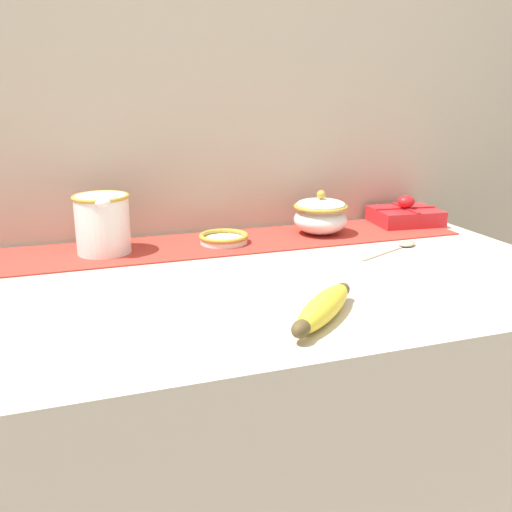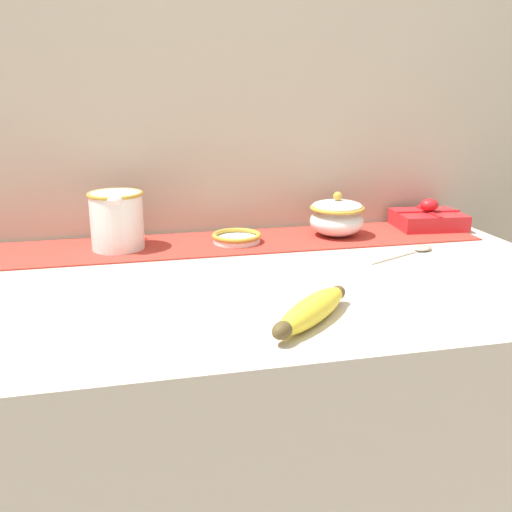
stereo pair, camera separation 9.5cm
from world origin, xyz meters
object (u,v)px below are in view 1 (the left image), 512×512
small_dish (224,238)px  banana (323,308)px  spoon (404,245)px  cream_pitcher (103,222)px  sugar_bowl (320,215)px  gift_box (405,215)px

small_dish → banana: bearing=-87.5°
small_dish → spoon: size_ratio=0.62×
cream_pitcher → sugar_bowl: 0.47m
sugar_bowl → spoon: (0.12, -0.15, -0.04)m
spoon → gift_box: bearing=31.2°
banana → spoon: banana is taller
cream_pitcher → spoon: (0.60, -0.15, -0.06)m
cream_pitcher → sugar_bowl: (0.47, -0.00, -0.02)m
cream_pitcher → spoon: cream_pitcher is taller
sugar_bowl → small_dish: size_ratio=1.14×
banana → spoon: size_ratio=0.94×
spoon → gift_box: 0.21m
sugar_bowl → small_dish: 0.23m
cream_pitcher → spoon: 0.62m
small_dish → sugar_bowl: bearing=1.6°
small_dish → banana: banana is taller
sugar_bowl → spoon: 0.20m
cream_pitcher → gift_box: size_ratio=0.81×
banana → spoon: 0.45m
banana → gift_box: (0.45, 0.48, 0.00)m
cream_pitcher → gift_box: 0.71m
sugar_bowl → banana: size_ratio=0.76×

